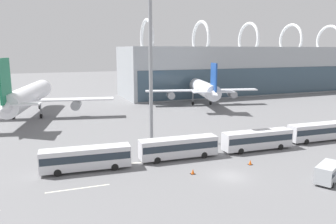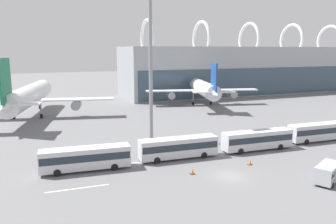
{
  "view_description": "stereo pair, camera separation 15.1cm",
  "coord_description": "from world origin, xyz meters",
  "px_view_note": "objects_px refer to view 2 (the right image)",
  "views": [
    {
      "loc": [
        -22.76,
        -35.46,
        16.61
      ],
      "look_at": [
        1.42,
        26.05,
        4.0
      ],
      "focal_mm": 35.0,
      "sensor_mm": 36.0,
      "label": 1
    },
    {
      "loc": [
        -22.62,
        -35.52,
        16.61
      ],
      "look_at": [
        1.42,
        26.05,
        4.0
      ],
      "focal_mm": 35.0,
      "sensor_mm": 36.0,
      "label": 2
    }
  ],
  "objects_px": {
    "service_van_foreground": "(328,172)",
    "traffic_cone_0": "(250,162)",
    "shuttle_bus_2": "(257,139)",
    "floodlight_mast": "(150,32)",
    "shuttle_bus_3": "(319,131)",
    "traffic_cone_1": "(192,172)",
    "airliner_at_gate_near": "(27,97)",
    "shuttle_bus_1": "(178,146)",
    "shuttle_bus_0": "(86,157)",
    "airliner_at_gate_far": "(202,88)"
  },
  "relations": [
    {
      "from": "service_van_foreground",
      "to": "traffic_cone_0",
      "type": "xyz_separation_m",
      "value": [
        -5.24,
        9.07,
        -1.06
      ]
    },
    {
      "from": "shuttle_bus_2",
      "to": "floodlight_mast",
      "type": "relative_size",
      "value": 0.4
    },
    {
      "from": "shuttle_bus_3",
      "to": "traffic_cone_0",
      "type": "xyz_separation_m",
      "value": [
        -19.33,
        -6.1,
        -1.58
      ]
    },
    {
      "from": "traffic_cone_1",
      "to": "airliner_at_gate_near",
      "type": "bearing_deg",
      "value": 114.18
    },
    {
      "from": "traffic_cone_0",
      "to": "airliner_at_gate_near",
      "type": "bearing_deg",
      "value": 122.97
    },
    {
      "from": "shuttle_bus_1",
      "to": "shuttle_bus_3",
      "type": "relative_size",
      "value": 1.0
    },
    {
      "from": "airliner_at_gate_near",
      "to": "traffic_cone_0",
      "type": "xyz_separation_m",
      "value": [
        31.2,
        -48.11,
        -4.99
      ]
    },
    {
      "from": "airliner_at_gate_near",
      "to": "shuttle_bus_0",
      "type": "distance_m",
      "value": 42.71
    },
    {
      "from": "shuttle_bus_2",
      "to": "traffic_cone_0",
      "type": "distance_m",
      "value": 7.88
    },
    {
      "from": "traffic_cone_0",
      "to": "floodlight_mast",
      "type": "bearing_deg",
      "value": 115.75
    },
    {
      "from": "airliner_at_gate_near",
      "to": "shuttle_bus_1",
      "type": "distance_m",
      "value": 47.51
    },
    {
      "from": "shuttle_bus_1",
      "to": "shuttle_bus_2",
      "type": "bearing_deg",
      "value": -0.37
    },
    {
      "from": "traffic_cone_0",
      "to": "traffic_cone_1",
      "type": "height_order",
      "value": "traffic_cone_0"
    },
    {
      "from": "shuttle_bus_2",
      "to": "shuttle_bus_0",
      "type": "bearing_deg",
      "value": -178.67
    },
    {
      "from": "shuttle_bus_2",
      "to": "traffic_cone_0",
      "type": "height_order",
      "value": "shuttle_bus_2"
    },
    {
      "from": "traffic_cone_1",
      "to": "shuttle_bus_3",
      "type": "bearing_deg",
      "value": 12.46
    },
    {
      "from": "shuttle_bus_3",
      "to": "traffic_cone_1",
      "type": "xyz_separation_m",
      "value": [
        -28.81,
        -6.36,
        -1.59
      ]
    },
    {
      "from": "airliner_at_gate_far",
      "to": "floodlight_mast",
      "type": "distance_m",
      "value": 44.04
    },
    {
      "from": "shuttle_bus_0",
      "to": "floodlight_mast",
      "type": "xyz_separation_m",
      "value": [
        13.71,
        12.33,
        17.83
      ]
    },
    {
      "from": "floodlight_mast",
      "to": "airliner_at_gate_far",
      "type": "bearing_deg",
      "value": 49.76
    },
    {
      "from": "airliner_at_gate_near",
      "to": "shuttle_bus_1",
      "type": "xyz_separation_m",
      "value": [
        22.48,
        -41.72,
        -3.41
      ]
    },
    {
      "from": "airliner_at_gate_near",
      "to": "shuttle_bus_1",
      "type": "height_order",
      "value": "airliner_at_gate_near"
    },
    {
      "from": "service_van_foreground",
      "to": "floodlight_mast",
      "type": "xyz_separation_m",
      "value": [
        -14.27,
        27.79,
        18.35
      ]
    },
    {
      "from": "service_van_foreground",
      "to": "shuttle_bus_1",
      "type": "bearing_deg",
      "value": 104.15
    },
    {
      "from": "service_van_foreground",
      "to": "traffic_cone_1",
      "type": "relative_size",
      "value": 7.34
    },
    {
      "from": "shuttle_bus_0",
      "to": "floodlight_mast",
      "type": "relative_size",
      "value": 0.4
    },
    {
      "from": "airliner_at_gate_near",
      "to": "traffic_cone_0",
      "type": "bearing_deg",
      "value": -134.64
    },
    {
      "from": "shuttle_bus_1",
      "to": "traffic_cone_0",
      "type": "xyz_separation_m",
      "value": [
        8.72,
        -6.39,
        -1.58
      ]
    },
    {
      "from": "airliner_at_gate_far",
      "to": "shuttle_bus_2",
      "type": "relative_size",
      "value": 2.93
    },
    {
      "from": "shuttle_bus_1",
      "to": "shuttle_bus_3",
      "type": "xyz_separation_m",
      "value": [
        28.05,
        -0.29,
        0.0
      ]
    },
    {
      "from": "airliner_at_gate_far",
      "to": "traffic_cone_1",
      "type": "xyz_separation_m",
      "value": [
        -27.3,
        -50.71,
        -4.86
      ]
    },
    {
      "from": "shuttle_bus_0",
      "to": "service_van_foreground",
      "type": "distance_m",
      "value": 31.97
    },
    {
      "from": "airliner_at_gate_far",
      "to": "shuttle_bus_0",
      "type": "relative_size",
      "value": 2.92
    },
    {
      "from": "airliner_at_gate_near",
      "to": "shuttle_bus_1",
      "type": "bearing_deg",
      "value": -139.29
    },
    {
      "from": "shuttle_bus_0",
      "to": "shuttle_bus_2",
      "type": "xyz_separation_m",
      "value": [
        28.05,
        -0.77,
        0.0
      ]
    },
    {
      "from": "airliner_at_gate_far",
      "to": "floodlight_mast",
      "type": "relative_size",
      "value": 1.18
    },
    {
      "from": "floodlight_mast",
      "to": "traffic_cone_0",
      "type": "bearing_deg",
      "value": -64.25
    },
    {
      "from": "airliner_at_gate_near",
      "to": "shuttle_bus_2",
      "type": "xyz_separation_m",
      "value": [
        36.5,
        -42.49,
        -3.41
      ]
    },
    {
      "from": "airliner_at_gate_far",
      "to": "service_van_foreground",
      "type": "height_order",
      "value": "airliner_at_gate_far"
    },
    {
      "from": "airliner_at_gate_near",
      "to": "airliner_at_gate_far",
      "type": "distance_m",
      "value": 49.07
    },
    {
      "from": "shuttle_bus_2",
      "to": "traffic_cone_0",
      "type": "relative_size",
      "value": 16.97
    },
    {
      "from": "shuttle_bus_1",
      "to": "shuttle_bus_3",
      "type": "height_order",
      "value": "same"
    },
    {
      "from": "shuttle_bus_0",
      "to": "shuttle_bus_1",
      "type": "relative_size",
      "value": 1.0
    },
    {
      "from": "floodlight_mast",
      "to": "airliner_at_gate_near",
      "type": "bearing_deg",
      "value": 127.03
    },
    {
      "from": "airliner_at_gate_far",
      "to": "shuttle_bus_1",
      "type": "height_order",
      "value": "airliner_at_gate_far"
    },
    {
      "from": "airliner_at_gate_far",
      "to": "shuttle_bus_1",
      "type": "xyz_separation_m",
      "value": [
        -26.53,
        -44.06,
        -3.27
      ]
    },
    {
      "from": "airliner_at_gate_near",
      "to": "floodlight_mast",
      "type": "height_order",
      "value": "floodlight_mast"
    },
    {
      "from": "shuttle_bus_2",
      "to": "floodlight_mast",
      "type": "xyz_separation_m",
      "value": [
        -14.33,
        13.1,
        17.83
      ]
    },
    {
      "from": "shuttle_bus_3",
      "to": "shuttle_bus_2",
      "type": "bearing_deg",
      "value": -175.48
    },
    {
      "from": "floodlight_mast",
      "to": "traffic_cone_1",
      "type": "distance_m",
      "value": 27.16
    }
  ]
}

